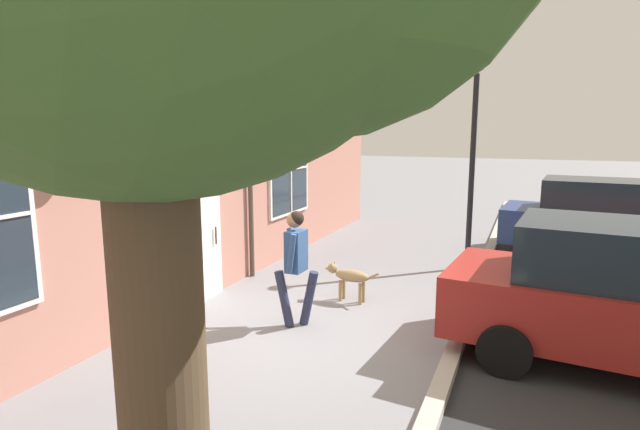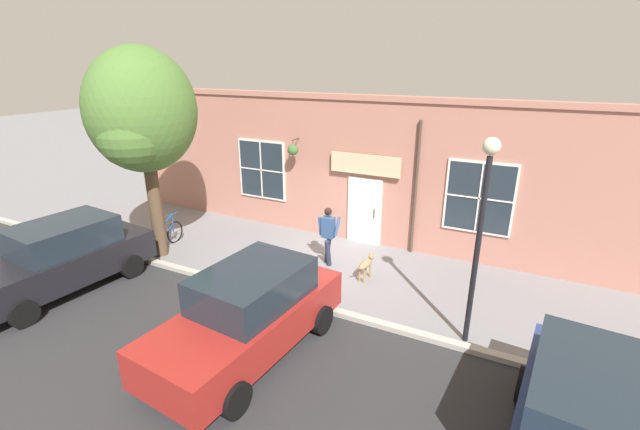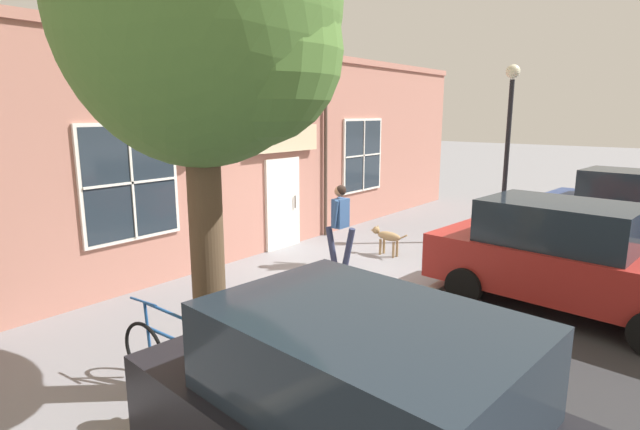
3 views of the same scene
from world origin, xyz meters
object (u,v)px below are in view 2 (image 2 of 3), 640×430
at_px(pedestrian_walking, 328,231).
at_px(parked_car_mid_block, 249,313).
at_px(dog_on_leash, 366,264).
at_px(street_lamp, 482,213).
at_px(leaning_bicycle, 167,237).
at_px(parked_car_nearest_curb, 61,257).
at_px(fire_hydrant, 140,238).
at_px(street_tree_by_curb, 141,116).

height_order(pedestrian_walking, parked_car_mid_block, parked_car_mid_block).
xyz_separation_m(pedestrian_walking, dog_on_leash, (0.35, 1.28, -0.59)).
distance_m(dog_on_leash, street_lamp, 4.00).
bearing_deg(pedestrian_walking, parked_car_mid_block, 4.48).
distance_m(pedestrian_walking, leaning_bicycle, 5.08).
relative_size(pedestrian_walking, parked_car_mid_block, 0.38).
bearing_deg(parked_car_nearest_curb, fire_hydrant, -175.47).
height_order(parked_car_mid_block, street_lamp, street_lamp).
xyz_separation_m(dog_on_leash, parked_car_nearest_curb, (3.91, -6.59, 0.46)).
bearing_deg(pedestrian_walking, fire_hydrant, -72.57).
bearing_deg(parked_car_mid_block, street_lamp, 121.32).
bearing_deg(street_tree_by_curb, dog_on_leash, 103.45).
distance_m(dog_on_leash, leaning_bicycle, 6.23).
bearing_deg(parked_car_nearest_curb, street_tree_by_curb, 166.04).
bearing_deg(parked_car_mid_block, leaning_bicycle, -119.40).
relative_size(pedestrian_walking, fire_hydrant, 2.20).
bearing_deg(street_tree_by_curb, parked_car_mid_block, 64.18).
bearing_deg(street_lamp, street_tree_by_curb, -90.94).
xyz_separation_m(leaning_bicycle, parked_car_nearest_curb, (2.98, -0.43, 0.50)).
bearing_deg(pedestrian_walking, street_lamp, 64.82).
xyz_separation_m(parked_car_nearest_curb, parked_car_mid_block, (-0.05, 5.64, 0.00)).
bearing_deg(parked_car_nearest_curb, leaning_bicycle, 171.72).
bearing_deg(leaning_bicycle, street_lamp, 85.87).
bearing_deg(street_tree_by_curb, fire_hydrant, -93.22).
distance_m(parked_car_mid_block, street_lamp, 4.80).
height_order(street_tree_by_curb, parked_car_mid_block, street_tree_by_curb).
bearing_deg(leaning_bicycle, street_tree_by_curb, 19.94).
xyz_separation_m(pedestrian_walking, leaning_bicycle, (1.27, -4.88, -0.64)).
bearing_deg(fire_hydrant, leaning_bicycle, 125.73).
xyz_separation_m(parked_car_mid_block, street_lamp, (-2.29, 3.76, 1.93)).
bearing_deg(dog_on_leash, street_lamp, 60.70).
relative_size(parked_car_nearest_curb, fire_hydrant, 5.76).
distance_m(dog_on_leash, parked_car_mid_block, 4.00).
distance_m(pedestrian_walking, dog_on_leash, 1.46).
distance_m(street_tree_by_curb, parked_car_mid_block, 6.44).
xyz_separation_m(dog_on_leash, parked_car_mid_block, (3.86, -0.95, 0.46)).
distance_m(pedestrian_walking, fire_hydrant, 5.81).
distance_m(dog_on_leash, street_tree_by_curb, 7.16).
xyz_separation_m(pedestrian_walking, fire_hydrant, (1.73, -5.51, -0.62)).
bearing_deg(fire_hydrant, pedestrian_walking, 107.43).
height_order(dog_on_leash, fire_hydrant, fire_hydrant).
height_order(pedestrian_walking, dog_on_leash, pedestrian_walking).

